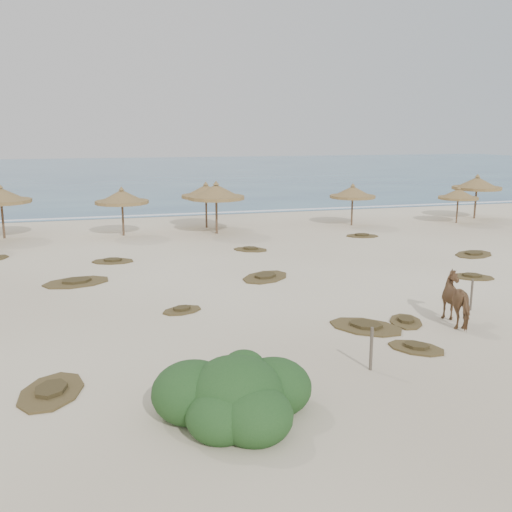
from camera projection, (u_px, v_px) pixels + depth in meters
name	position (u px, v px, depth m)	size (l,w,h in m)	color
ground	(282.00, 324.00, 18.48)	(160.00, 160.00, 0.00)	#F9EECC
ocean	(131.00, 172.00, 89.00)	(200.00, 100.00, 0.01)	navy
foam_line	(174.00, 214.00, 42.93)	(70.00, 0.60, 0.01)	white
palapa_0	(1.00, 196.00, 32.86)	(4.45, 4.45, 3.18)	brown
palapa_2	(122.00, 198.00, 33.75)	(3.74, 3.74, 2.95)	brown
palapa_3	(206.00, 192.00, 36.61)	(3.74, 3.74, 2.99)	brown
palapa_4	(216.00, 193.00, 34.40)	(4.02, 4.02, 3.22)	brown
palapa_5	(353.00, 193.00, 37.54)	(3.53, 3.53, 2.80)	brown
palapa_6	(458.00, 195.00, 38.56)	(3.36, 3.36, 2.51)	brown
palapa_7	(477.00, 184.00, 40.49)	(4.29, 4.29, 3.19)	brown
horse	(459.00, 300.00, 18.34)	(0.87, 1.92, 1.62)	brown
fence_post_near	(371.00, 349.00, 14.80)	(0.09, 0.09, 1.17)	brown
fence_post_far	(471.00, 295.00, 19.80)	(0.08, 0.08, 1.11)	brown
bush	(236.00, 395.00, 12.31)	(3.58, 3.15, 1.60)	#2A5223
scrub_1	(76.00, 282.00, 23.47)	(3.10, 2.42, 0.16)	brown
scrub_2	(182.00, 310.00, 19.78)	(1.68, 1.39, 0.16)	brown
scrub_3	(265.00, 277.00, 24.31)	(2.96, 2.88, 0.16)	brown
scrub_4	(472.00, 276.00, 24.34)	(2.16, 1.97, 0.16)	brown
scrub_5	(474.00, 254.00, 28.83)	(2.84, 2.49, 0.16)	brown
scrub_7	(250.00, 249.00, 30.00)	(2.20, 2.01, 0.16)	brown
scrub_9	(366.00, 326.00, 18.10)	(2.79, 2.84, 0.16)	brown
scrub_10	(362.00, 236.00, 33.95)	(2.20, 1.74, 0.16)	brown
scrub_11	(51.00, 391.00, 13.58)	(1.98, 2.53, 0.16)	brown
scrub_12	(416.00, 347.00, 16.33)	(1.89, 1.94, 0.16)	brown
scrub_13	(113.00, 261.00, 27.29)	(2.20, 1.65, 0.16)	brown
scrub_15	(406.00, 321.00, 18.59)	(1.57, 1.86, 0.16)	brown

